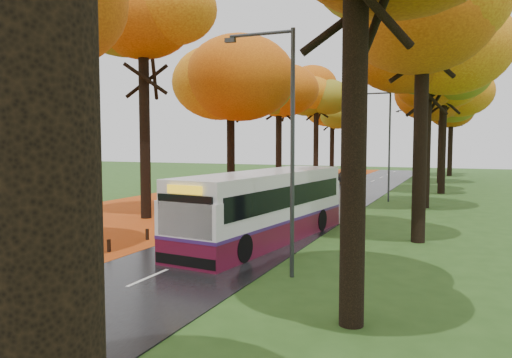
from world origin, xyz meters
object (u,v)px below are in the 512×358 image
Objects in this scene: streetlamp_mid at (386,137)px; bus at (265,205)px; streetlamp_near at (285,132)px; car_white at (306,188)px; streetlamp_far at (415,138)px; car_silver at (320,184)px; car_dark at (347,176)px.

streetlamp_mid is 0.68× the size of bus.
streetlamp_near is 0.68× the size of bus.
bus is (-2.71, -16.97, -3.08)m from streetlamp_mid.
streetlamp_mid is 7.34m from car_white.
streetlamp_near and streetlamp_mid have the same top height.
streetlamp_near is at bearing -54.95° from bus.
streetlamp_mid reaches higher than bus.
streetlamp_near reaches higher than car_white.
streetlamp_far is at bearing 59.40° from car_white.
car_silver is at bearing 142.50° from streetlamp_mid.
car_dark is (-0.15, 15.26, -0.05)m from car_white.
streetlamp_mid is (0.00, 22.00, 0.00)m from streetlamp_near.
bus reaches higher than car_dark.
car_dark is (-6.30, 15.61, -4.03)m from streetlamp_mid.
car_dark is at bearing -134.59° from streetlamp_far.
streetlamp_near is 1.81× the size of car_dark.
car_dark is (-3.59, 32.58, -0.95)m from bus.
streetlamp_near is 23.52m from car_white.
car_silver is 0.91× the size of car_dark.
car_dark is at bearing 99.74° from car_silver.
car_dark is (-0.08, 10.84, -0.02)m from car_silver.
car_white is (-6.15, -21.65, -3.98)m from streetlamp_far.
streetlamp_mid is 1.99× the size of car_silver.
streetlamp_mid is 1.97× the size of car_white.
car_dark is at bearing 111.96° from streetlamp_mid.
streetlamp_near is 1.00× the size of streetlamp_mid.
bus is 2.91× the size of car_white.
streetlamp_far is at bearing 46.12° from car_dark.
streetlamp_near reaches higher than car_silver.
bus is 2.67× the size of car_dark.
streetlamp_near is at bearing -90.00° from streetlamp_far.
streetlamp_mid is 8.80m from car_silver.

